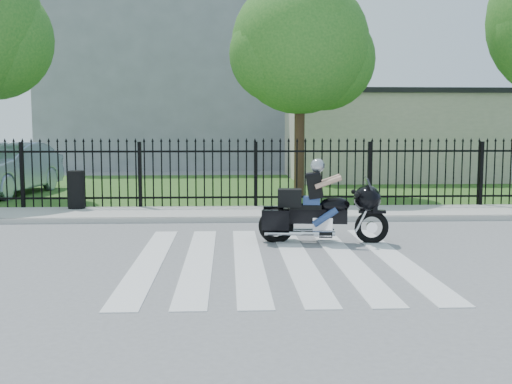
{
  "coord_description": "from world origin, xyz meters",
  "views": [
    {
      "loc": [
        -0.73,
        -9.56,
        2.12
      ],
      "look_at": [
        -0.22,
        1.11,
        1.0
      ],
      "focal_mm": 42.0,
      "sensor_mm": 36.0,
      "label": 1
    }
  ],
  "objects": [
    {
      "name": "building_tall",
      "position": [
        -3.0,
        26.0,
        6.0
      ],
      "size": [
        15.0,
        10.0,
        12.0
      ],
      "primitive_type": "cube",
      "color": "#919499",
      "rests_on": "ground"
    },
    {
      "name": "crosswalk",
      "position": [
        0.0,
        0.0,
        0.01
      ],
      "size": [
        5.0,
        5.5,
        0.01
      ],
      "primitive_type": null,
      "color": "silver",
      "rests_on": "ground"
    },
    {
      "name": "building_low",
      "position": [
        7.0,
        16.0,
        1.75
      ],
      "size": [
        10.0,
        6.0,
        3.5
      ],
      "primitive_type": "cube",
      "color": "beige",
      "rests_on": "ground"
    },
    {
      "name": "curb",
      "position": [
        0.0,
        4.0,
        0.06
      ],
      "size": [
        40.0,
        0.12,
        0.12
      ],
      "primitive_type": "cube",
      "color": "#ADAAA3",
      "rests_on": "ground"
    },
    {
      "name": "iron_fence",
      "position": [
        0.0,
        6.0,
        0.9
      ],
      "size": [
        26.0,
        0.04,
        1.8
      ],
      "color": "black",
      "rests_on": "ground"
    },
    {
      "name": "building_low_roof",
      "position": [
        7.0,
        16.0,
        3.6
      ],
      "size": [
        10.2,
        6.2,
        0.2
      ],
      "primitive_type": "cube",
      "color": "black",
      "rests_on": "building_low"
    },
    {
      "name": "tree_mid",
      "position": [
        1.5,
        9.0,
        4.67
      ],
      "size": [
        4.2,
        4.2,
        6.78
      ],
      "color": "#382316",
      "rests_on": "ground"
    },
    {
      "name": "parked_car",
      "position": [
        -7.87,
        9.92,
        0.86
      ],
      "size": [
        2.46,
        5.29,
        1.68
      ],
      "primitive_type": "imported",
      "rotation": [
        0.0,
        0.0,
        -0.14
      ],
      "color": "#A0B0C9",
      "rests_on": "grass_strip"
    },
    {
      "name": "motorcycle_rider",
      "position": [
        0.99,
        1.47,
        0.66
      ],
      "size": [
        2.44,
        0.94,
        1.61
      ],
      "rotation": [
        0.0,
        0.0,
        -0.12
      ],
      "color": "black",
      "rests_on": "ground"
    },
    {
      "name": "sidewalk",
      "position": [
        0.0,
        5.0,
        0.06
      ],
      "size": [
        40.0,
        2.0,
        0.12
      ],
      "primitive_type": "cube",
      "color": "#ADAAA3",
      "rests_on": "ground"
    },
    {
      "name": "grass_strip",
      "position": [
        0.0,
        12.0,
        0.01
      ],
      "size": [
        40.0,
        12.0,
        0.02
      ],
      "primitive_type": "cube",
      "color": "#2B551D",
      "rests_on": "ground"
    },
    {
      "name": "litter_bin",
      "position": [
        -4.57,
        5.7,
        0.6
      ],
      "size": [
        0.47,
        0.47,
        0.96
      ],
      "primitive_type": "cylinder",
      "rotation": [
        0.0,
        0.0,
        -0.12
      ],
      "color": "black",
      "rests_on": "sidewalk"
    },
    {
      "name": "ground",
      "position": [
        0.0,
        0.0,
        0.0
      ],
      "size": [
        120.0,
        120.0,
        0.0
      ],
      "primitive_type": "plane",
      "color": "slate",
      "rests_on": "ground"
    }
  ]
}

